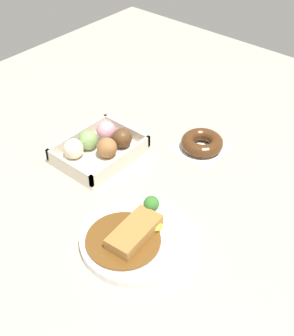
# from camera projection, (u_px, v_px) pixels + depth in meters

# --- Properties ---
(ground_plane) EXTENTS (1.60, 1.60, 0.00)m
(ground_plane) POSITION_uv_depth(u_px,v_px,m) (159.00, 183.00, 1.06)
(ground_plane) COLOR #B2A893
(curry_plate) EXTENTS (0.23, 0.23, 0.06)m
(curry_plate) POSITION_uv_depth(u_px,v_px,m) (136.00, 236.00, 0.91)
(curry_plate) COLOR white
(curry_plate) RESTS_ON ground_plane
(donut_box) EXTENTS (0.21, 0.16, 0.06)m
(donut_box) POSITION_uv_depth(u_px,v_px,m) (100.00, 146.00, 1.13)
(donut_box) COLOR beige
(donut_box) RESTS_ON ground_plane
(chocolate_ring_donut) EXTENTS (0.13, 0.13, 0.04)m
(chocolate_ring_donut) POSITION_uv_depth(u_px,v_px,m) (201.00, 143.00, 1.15)
(chocolate_ring_donut) COLOR white
(chocolate_ring_donut) RESTS_ON ground_plane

